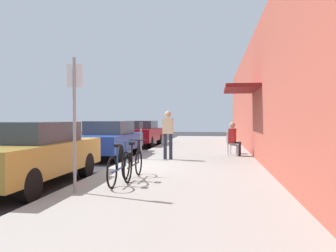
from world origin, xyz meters
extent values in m
plane|color=#2D2D30|center=(0.00, 0.00, 0.00)|extent=(60.00, 60.00, 0.00)
cube|color=#9E9B93|center=(2.25, 2.00, 0.06)|extent=(4.50, 32.00, 0.12)
cube|color=#BC5442|center=(4.65, 2.00, 2.39)|extent=(0.30, 32.00, 4.79)
cube|color=maroon|center=(3.95, 2.04, 2.60)|extent=(1.10, 2.80, 0.12)
cube|color=#A58433|center=(-1.10, -2.92, 0.66)|extent=(1.80, 4.40, 0.68)
cube|color=#333D47|center=(-1.10, -2.77, 1.24)|extent=(1.48, 2.11, 0.47)
cylinder|color=black|center=(-0.31, -1.56, 0.32)|extent=(0.22, 0.64, 0.64)
cylinder|color=black|center=(-1.89, -1.56, 0.32)|extent=(0.22, 0.64, 0.64)
cylinder|color=black|center=(-0.31, -4.29, 0.32)|extent=(0.22, 0.64, 0.64)
cube|color=navy|center=(-1.10, 2.77, 0.63)|extent=(1.80, 4.40, 0.62)
cube|color=#333D47|center=(-1.10, 2.92, 1.20)|extent=(1.48, 2.11, 0.51)
cylinder|color=black|center=(-0.31, 4.13, 0.32)|extent=(0.22, 0.64, 0.64)
cylinder|color=black|center=(-1.89, 4.13, 0.32)|extent=(0.22, 0.64, 0.64)
cylinder|color=black|center=(-0.31, 1.40, 0.32)|extent=(0.22, 0.64, 0.64)
cylinder|color=black|center=(-1.89, 1.40, 0.32)|extent=(0.22, 0.64, 0.64)
cube|color=maroon|center=(-1.10, 8.59, 0.66)|extent=(1.80, 4.40, 0.68)
cube|color=#333D47|center=(-1.10, 8.74, 1.22)|extent=(1.48, 2.11, 0.44)
cylinder|color=black|center=(-0.31, 9.95, 0.32)|extent=(0.22, 0.64, 0.64)
cylinder|color=black|center=(-1.89, 9.95, 0.32)|extent=(0.22, 0.64, 0.64)
cylinder|color=black|center=(-0.31, 7.23, 0.32)|extent=(0.22, 0.64, 0.64)
cylinder|color=black|center=(-1.89, 7.23, 0.32)|extent=(0.22, 0.64, 0.64)
cylinder|color=slate|center=(0.45, 1.67, 0.67)|extent=(0.07, 0.07, 1.10)
cube|color=#383D42|center=(0.45, 1.67, 1.33)|extent=(0.12, 0.10, 0.22)
cylinder|color=gray|center=(0.40, -3.86, 1.42)|extent=(0.06, 0.06, 2.60)
cube|color=white|center=(0.40, -3.84, 2.37)|extent=(0.32, 0.02, 0.44)
torus|color=black|center=(1.17, -1.78, 0.45)|extent=(0.04, 0.66, 0.66)
torus|color=black|center=(1.17, -2.83, 0.45)|extent=(0.04, 0.66, 0.66)
cylinder|color=black|center=(1.17, -2.30, 0.45)|extent=(0.04, 1.05, 0.04)
cylinder|color=black|center=(1.17, -2.45, 0.70)|extent=(0.04, 0.04, 0.50)
cube|color=black|center=(1.17, -2.45, 0.97)|extent=(0.10, 0.20, 0.06)
cylinder|color=black|center=(1.17, -1.83, 0.73)|extent=(0.03, 0.03, 0.56)
cylinder|color=black|center=(1.17, -1.83, 1.01)|extent=(0.46, 0.03, 0.03)
torus|color=black|center=(1.01, -2.38, 0.45)|extent=(0.04, 0.66, 0.66)
torus|color=black|center=(1.01, -3.43, 0.45)|extent=(0.04, 0.66, 0.66)
cylinder|color=#1E4C8C|center=(1.01, -2.90, 0.45)|extent=(0.04, 1.05, 0.04)
cylinder|color=#1E4C8C|center=(1.01, -3.05, 0.70)|extent=(0.04, 0.04, 0.50)
cube|color=black|center=(1.01, -3.05, 0.97)|extent=(0.10, 0.20, 0.06)
cylinder|color=#1E4C8C|center=(1.01, -2.43, 0.73)|extent=(0.03, 0.03, 0.56)
cylinder|color=#1E4C8C|center=(1.01, -2.43, 1.01)|extent=(0.46, 0.03, 0.03)
cylinder|color=silver|center=(4.05, 3.27, 0.34)|extent=(0.04, 0.04, 0.45)
cylinder|color=silver|center=(3.93, 2.91, 0.34)|extent=(0.04, 0.04, 0.45)
cylinder|color=silver|center=(3.68, 3.39, 0.34)|extent=(0.04, 0.04, 0.45)
cylinder|color=silver|center=(3.57, 3.03, 0.34)|extent=(0.04, 0.04, 0.45)
cube|color=silver|center=(3.81, 3.15, 0.59)|extent=(0.56, 0.56, 0.03)
cube|color=silver|center=(3.61, 3.21, 0.79)|extent=(0.17, 0.43, 0.40)
cylinder|color=#232838|center=(4.01, 3.19, 0.35)|extent=(0.11, 0.11, 0.47)
cylinder|color=#232838|center=(3.88, 3.23, 0.59)|extent=(0.39, 0.25, 0.14)
cylinder|color=#232838|center=(3.95, 3.00, 0.35)|extent=(0.11, 0.11, 0.47)
cylinder|color=#232838|center=(3.82, 3.04, 0.59)|extent=(0.39, 0.25, 0.14)
cube|color=#B22626|center=(3.73, 3.18, 0.89)|extent=(0.32, 0.41, 0.56)
sphere|color=tan|center=(3.73, 3.18, 1.30)|extent=(0.22, 0.22, 0.22)
cylinder|color=silver|center=(4.05, 4.13, 0.34)|extent=(0.04, 0.04, 0.45)
cylinder|color=silver|center=(3.93, 3.77, 0.34)|extent=(0.04, 0.04, 0.45)
cylinder|color=silver|center=(3.69, 4.25, 0.34)|extent=(0.04, 0.04, 0.45)
cylinder|color=silver|center=(3.57, 3.89, 0.34)|extent=(0.04, 0.04, 0.45)
cube|color=silver|center=(3.81, 4.01, 0.59)|extent=(0.56, 0.56, 0.03)
cube|color=silver|center=(3.61, 4.08, 0.79)|extent=(0.17, 0.43, 0.40)
cylinder|color=#232838|center=(1.33, 1.63, 0.57)|extent=(0.12, 0.12, 0.90)
cylinder|color=#232838|center=(1.53, 1.63, 0.57)|extent=(0.12, 0.12, 0.90)
cube|color=#CCB28C|center=(1.43, 1.63, 1.30)|extent=(0.36, 0.22, 0.56)
sphere|color=tan|center=(1.43, 1.63, 1.71)|extent=(0.22, 0.22, 0.22)
camera|label=1|loc=(3.09, -9.96, 1.53)|focal=35.70mm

